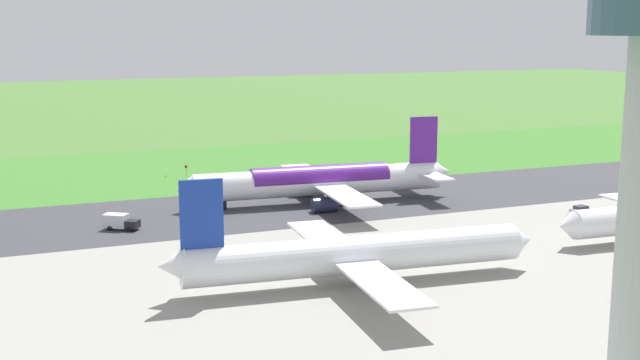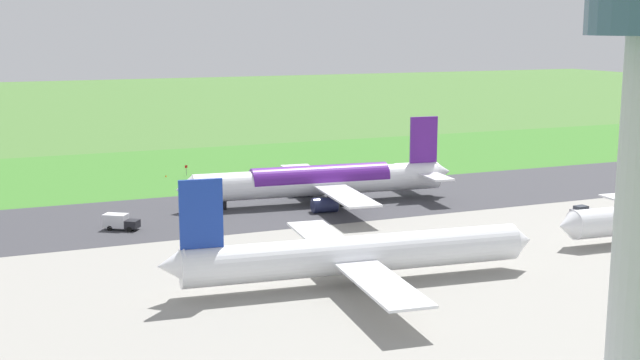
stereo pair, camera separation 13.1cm
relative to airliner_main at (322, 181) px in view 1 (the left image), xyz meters
name	(u,v)px [view 1 (the left image)]	position (x,y,z in m)	size (l,w,h in m)	color
ground_plane	(261,209)	(12.22, -0.03, -4.35)	(800.00, 800.00, 0.00)	#477233
runway_asphalt	(261,208)	(12.22, -0.03, -4.32)	(600.00, 33.71, 0.06)	#38383D
apron_concrete	(379,282)	(12.22, 48.30, -4.33)	(440.00, 110.00, 0.05)	gray
grass_verge_foreground	(204,173)	(12.22, -40.55, -4.33)	(600.00, 80.00, 0.04)	#3C782B
airliner_main	(322,181)	(0.00, 0.00, 0.00)	(54.15, 44.37, 15.88)	white
airliner_parked_mid	(355,254)	(15.56, 47.79, -0.28)	(51.05, 41.84, 14.90)	white
service_truck_baggage	(120,222)	(38.77, 6.53, -2.95)	(6.07, 5.11, 2.65)	black
service_car_followme	(581,210)	(-38.87, 26.71, -3.51)	(4.33, 2.19, 1.62)	gray
service_car_ops	(640,185)	(-66.01, 12.36, -3.51)	(3.59, 4.55, 1.62)	gray
no_stopping_sign	(186,169)	(16.62, -39.24, -2.96)	(0.60, 0.10, 2.33)	slate
traffic_cone_orange	(166,176)	(21.28, -39.08, -4.08)	(0.40, 0.40, 0.55)	orange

